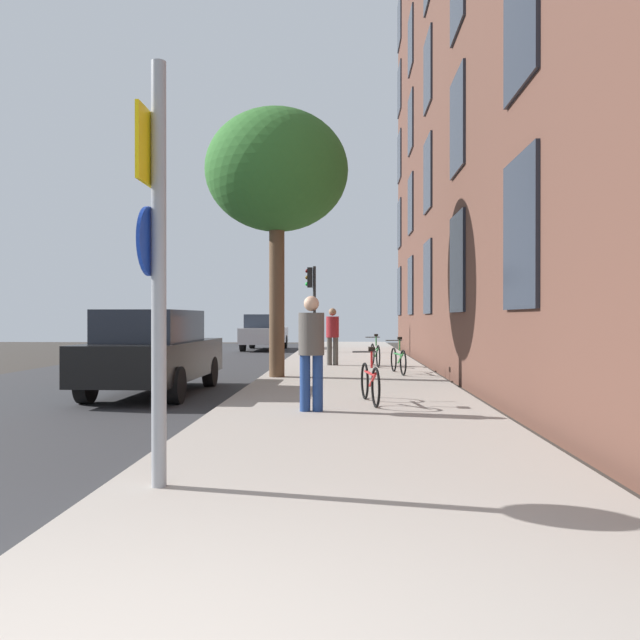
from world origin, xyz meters
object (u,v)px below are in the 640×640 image
object	(u,v)px
tree_near	(277,172)
bicycle_1	(398,359)
traffic_light	(312,293)
car_1	(265,332)
pedestrian_0	(311,345)
car_0	(154,351)
sign_post	(156,250)
bicycle_2	(375,354)
pedestrian_1	(333,333)
bicycle_0	(370,381)

from	to	relation	value
tree_near	bicycle_1	distance (m)	5.32
traffic_light	tree_near	world-z (taller)	tree_near
tree_near	car_1	xyz separation A→B (m)	(-2.11, 14.19, -4.00)
tree_near	bicycle_1	world-z (taller)	tree_near
pedestrian_0	car_0	size ratio (longest dim) A/B	0.39
sign_post	tree_near	size ratio (longest dim) A/B	0.56
bicycle_2	car_0	size ratio (longest dim) A/B	0.40
pedestrian_1	car_0	size ratio (longest dim) A/B	0.38
pedestrian_0	traffic_light	bearing A→B (deg)	93.05
bicycle_0	car_0	bearing A→B (deg)	154.89
sign_post	pedestrian_1	xyz separation A→B (m)	(1.16, 13.14, -0.98)
pedestrian_0	car_0	distance (m)	4.26
pedestrian_1	car_0	xyz separation A→B (m)	(-3.31, -6.17, -0.22)
pedestrian_0	car_0	xyz separation A→B (m)	(-3.19, 2.81, -0.24)
bicycle_0	car_0	world-z (taller)	car_0
bicycle_1	car_0	size ratio (longest dim) A/B	0.39
sign_post	pedestrian_1	size ratio (longest dim) A/B	2.10
pedestrian_0	tree_near	bearing A→B (deg)	101.50
bicycle_0	pedestrian_0	distance (m)	1.40
bicycle_2	sign_post	bearing A→B (deg)	-100.45
pedestrian_0	pedestrian_1	world-z (taller)	pedestrian_0
bicycle_0	pedestrian_0	size ratio (longest dim) A/B	0.95
traffic_light	pedestrian_0	xyz separation A→B (m)	(0.86, -16.07, -1.39)
bicycle_1	car_0	bearing A→B (deg)	-145.01
pedestrian_1	car_0	bearing A→B (deg)	-118.21
tree_near	pedestrian_0	bearing A→B (deg)	-78.50
bicycle_0	pedestrian_1	size ratio (longest dim) A/B	0.97
pedestrian_1	car_1	xyz separation A→B (m)	(-3.33, 10.58, -0.22)
traffic_light	tree_near	bearing A→B (deg)	-91.26
traffic_light	bicycle_2	size ratio (longest dim) A/B	2.00
pedestrian_1	car_0	distance (m)	7.00
tree_near	car_0	distance (m)	5.19
pedestrian_0	pedestrian_1	distance (m)	8.98
car_1	sign_post	bearing A→B (deg)	-84.77
traffic_light	pedestrian_0	world-z (taller)	traffic_light
bicycle_0	pedestrian_0	bearing A→B (deg)	-134.82
sign_post	bicycle_1	world-z (taller)	sign_post
traffic_light	bicycle_2	distance (m)	7.96
sign_post	bicycle_1	distance (m)	10.94
tree_near	car_0	world-z (taller)	tree_near
bicycle_0	car_1	world-z (taller)	car_1
sign_post	bicycle_0	world-z (taller)	sign_post
bicycle_1	bicycle_2	size ratio (longest dim) A/B	0.98
bicycle_0	bicycle_2	world-z (taller)	bicycle_2
traffic_light	pedestrian_1	bearing A→B (deg)	-82.16
bicycle_0	car_1	bearing A→B (deg)	102.38
tree_near	sign_post	bearing A→B (deg)	-89.65
tree_near	car_1	world-z (taller)	tree_near
car_0	bicycle_1	bearing A→B (deg)	34.99
bicycle_2	car_1	xyz separation A→B (m)	(-4.54, 10.87, 0.37)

